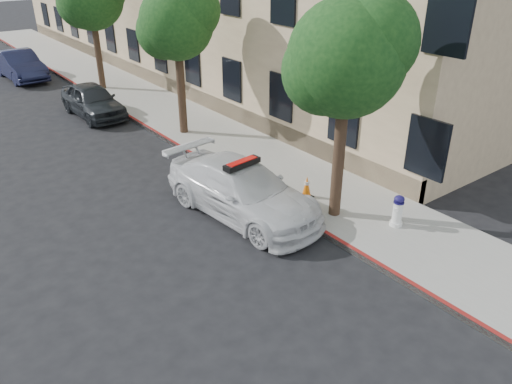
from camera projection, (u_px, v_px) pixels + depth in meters
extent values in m
plane|color=black|center=(202.00, 221.00, 13.27)|extent=(120.00, 120.00, 0.00)
cube|color=gray|center=(153.00, 105.00, 22.28)|extent=(3.20, 50.00, 0.15)
cube|color=maroon|center=(121.00, 112.00, 21.45)|extent=(0.12, 50.00, 0.15)
cylinder|color=black|center=(339.00, 156.00, 12.60)|extent=(0.30, 0.30, 3.30)
sphere|color=#113613|center=(347.00, 58.00, 11.49)|extent=(2.80, 2.80, 2.80)
sphere|color=#113613|center=(370.00, 40.00, 11.31)|extent=(2.24, 2.24, 2.24)
sphere|color=#113613|center=(326.00, 71.00, 11.65)|extent=(2.10, 2.10, 2.10)
cylinder|color=black|center=(181.00, 91.00, 18.30)|extent=(0.30, 0.30, 3.19)
sphere|color=#113613|center=(177.00, 22.00, 17.22)|extent=(2.60, 2.60, 2.60)
sphere|color=#113613|center=(190.00, 10.00, 17.04)|extent=(2.08, 2.08, 2.08)
sphere|color=#113613|center=(164.00, 31.00, 17.38)|extent=(1.95, 1.95, 1.95)
cylinder|color=black|center=(98.00, 52.00, 23.93)|extent=(0.30, 0.30, 3.41)
sphere|color=#113613|center=(82.00, 4.00, 22.96)|extent=(2.25, 2.25, 2.25)
imported|color=silver|center=(242.00, 190.00, 13.32)|extent=(2.57, 5.12, 1.43)
cube|color=black|center=(242.00, 164.00, 12.97)|extent=(1.13, 0.41, 0.14)
cube|color=#A50A07|center=(242.00, 162.00, 12.94)|extent=(0.92, 0.33, 0.06)
imported|color=black|center=(93.00, 100.00, 20.87)|extent=(1.70, 4.03, 1.36)
imported|color=#151834|center=(20.00, 65.00, 26.44)|extent=(1.78, 4.58, 1.49)
cylinder|color=white|center=(396.00, 223.00, 12.77)|extent=(0.33, 0.33, 0.10)
cylinder|color=white|center=(397.00, 212.00, 12.62)|extent=(0.24, 0.24, 0.56)
ellipsoid|color=#18124F|center=(399.00, 199.00, 12.45)|extent=(0.27, 0.27, 0.19)
cylinder|color=white|center=(398.00, 208.00, 12.56)|extent=(0.36, 0.23, 0.10)
cylinder|color=white|center=(398.00, 208.00, 12.56)|extent=(0.16, 0.21, 0.10)
cube|color=black|center=(306.00, 196.00, 14.20)|extent=(0.34, 0.34, 0.03)
cone|color=orange|center=(307.00, 186.00, 14.05)|extent=(0.26, 0.26, 0.61)
cylinder|color=white|center=(307.00, 183.00, 14.01)|extent=(0.14, 0.14, 0.09)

